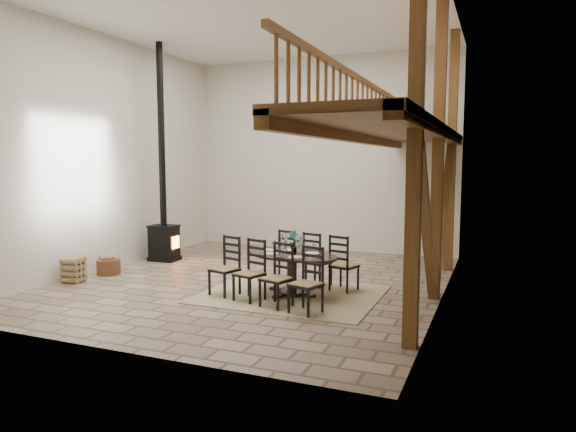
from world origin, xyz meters
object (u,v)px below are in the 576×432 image
at_px(wood_stove, 163,213).
at_px(log_stack, 74,270).
at_px(log_basket, 109,266).
at_px(dining_table, 289,274).

bearing_deg(wood_stove, log_stack, -100.38).
height_order(wood_stove, log_stack, wood_stove).
bearing_deg(log_basket, dining_table, -2.19).
height_order(dining_table, log_basket, dining_table).
relative_size(dining_table, wood_stove, 0.48).
bearing_deg(dining_table, wood_stove, 170.86).
bearing_deg(log_basket, wood_stove, 84.26).
distance_m(wood_stove, log_basket, 1.94).
xyz_separation_m(dining_table, wood_stove, (-3.92, 1.83, 0.75)).
xyz_separation_m(wood_stove, log_stack, (-0.29, -2.49, -0.89)).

